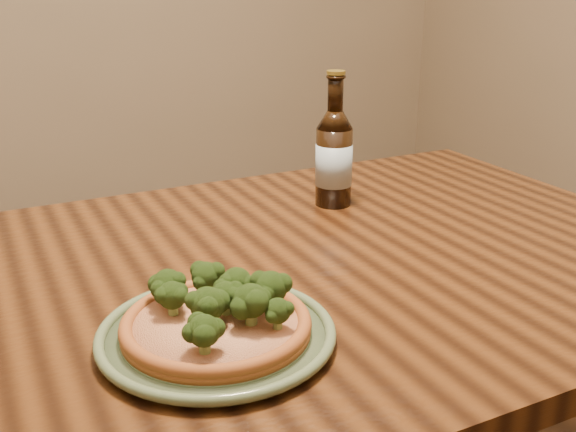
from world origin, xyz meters
name	(u,v)px	position (x,y,z in m)	size (l,w,h in m)	color
table	(220,329)	(0.00, 0.10, 0.66)	(1.60, 0.90, 0.75)	#40220D
plate	(217,334)	(-0.07, -0.08, 0.76)	(0.30, 0.30, 0.02)	#576948
pizza	(218,318)	(-0.07, -0.08, 0.78)	(0.23, 0.23, 0.07)	#985022
beer_bottle	(334,157)	(0.32, 0.31, 0.85)	(0.07, 0.07, 0.26)	black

